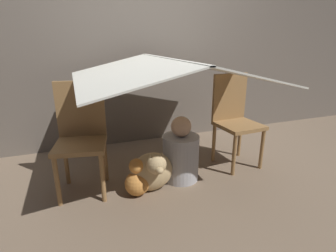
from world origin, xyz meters
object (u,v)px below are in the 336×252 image
object	(u,v)px
chair_left	(81,134)
chair_right	(235,117)
dog	(152,171)
person_front	(181,154)

from	to	relation	value
chair_left	chair_right	size ratio (longest dim) A/B	1.00
chair_left	dog	world-z (taller)	chair_left
chair_right	person_front	xyz separation A→B (m)	(-0.63, -0.14, -0.25)
chair_right	person_front	distance (m)	0.70
chair_right	dog	xyz separation A→B (m)	(-0.94, -0.26, -0.30)
chair_left	dog	bearing A→B (deg)	-15.85
chair_left	person_front	distance (m)	0.87
chair_left	chair_right	world-z (taller)	same
chair_right	dog	distance (m)	1.02
dog	person_front	bearing A→B (deg)	21.66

